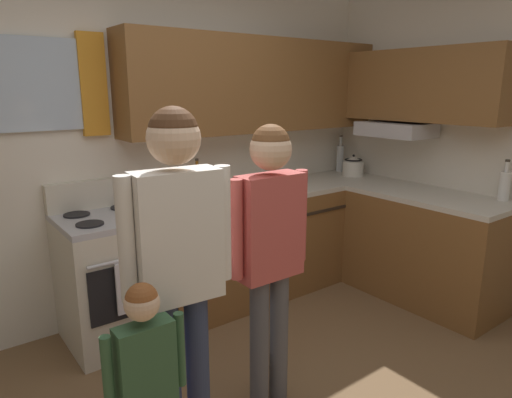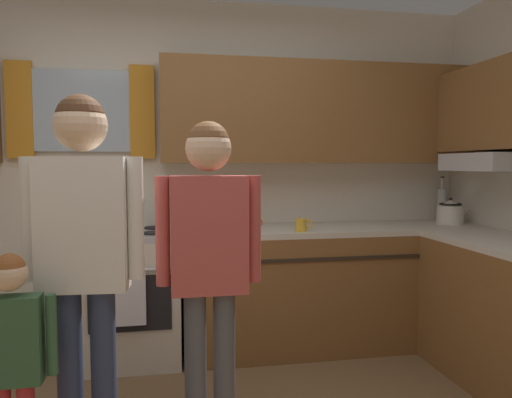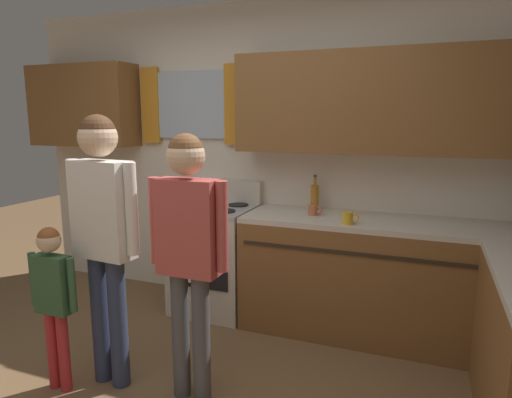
% 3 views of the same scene
% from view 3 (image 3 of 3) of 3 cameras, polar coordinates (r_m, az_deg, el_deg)
% --- Properties ---
extents(back_wall_unit, '(4.60, 0.42, 2.60)m').
position_cam_3_polar(back_wall_unit, '(3.82, 1.74, 8.01)').
color(back_wall_unit, silver).
rests_on(back_wall_unit, ground).
extents(kitchen_counter_run, '(2.27, 1.87, 0.90)m').
position_cam_3_polar(kitchen_counter_run, '(3.22, 22.02, -12.20)').
color(kitchen_counter_run, brown).
rests_on(kitchen_counter_run, ground).
extents(stove_oven, '(0.64, 0.67, 1.10)m').
position_cam_3_polar(stove_oven, '(3.90, -5.15, -7.26)').
color(stove_oven, beige).
rests_on(stove_oven, ground).
extents(bottle_oil_amber, '(0.06, 0.06, 0.29)m').
position_cam_3_polar(bottle_oil_amber, '(3.68, 7.47, 0.32)').
color(bottle_oil_amber, '#B27223').
rests_on(bottle_oil_amber, kitchen_counter_run).
extents(mug_mustard_yellow, '(0.12, 0.08, 0.09)m').
position_cam_3_polar(mug_mustard_yellow, '(3.22, 11.63, -2.39)').
color(mug_mustard_yellow, gold).
rests_on(mug_mustard_yellow, kitchen_counter_run).
extents(cup_terracotta, '(0.11, 0.07, 0.08)m').
position_cam_3_polar(cup_terracotta, '(3.48, 7.29, -1.43)').
color(cup_terracotta, '#B76642').
rests_on(cup_terracotta, kitchen_counter_run).
extents(adult_holding_child, '(0.51, 0.23, 1.66)m').
position_cam_3_polar(adult_holding_child, '(2.81, -18.85, -2.53)').
color(adult_holding_child, '#2D3856').
rests_on(adult_holding_child, ground).
extents(adult_in_plaid, '(0.49, 0.21, 1.56)m').
position_cam_3_polar(adult_in_plaid, '(2.55, -8.61, -4.84)').
color(adult_in_plaid, '#4C4C51').
rests_on(adult_in_plaid, ground).
extents(small_child, '(0.34, 0.14, 1.02)m').
position_cam_3_polar(small_child, '(2.96, -24.37, -10.46)').
color(small_child, red).
rests_on(small_child, ground).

